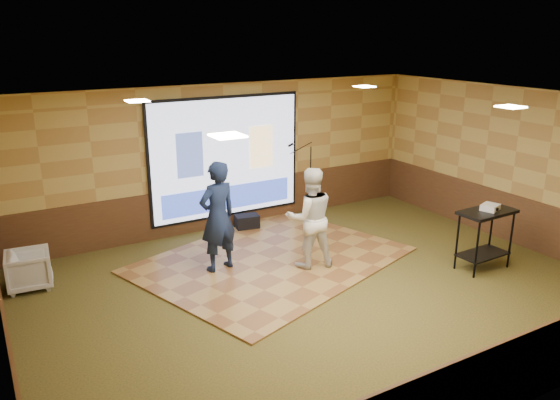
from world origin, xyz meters
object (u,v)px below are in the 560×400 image
player_right (310,218)px  projector_screen (226,159)px  banquet_chair (29,270)px  mic_stand (308,200)px  dance_floor (272,260)px  projector (490,207)px  duffel_bag (247,222)px  player_left (218,217)px  av_table (486,227)px

player_right → projector_screen: bearing=-66.1°
banquet_chair → mic_stand: bearing=-80.5°
dance_floor → banquet_chair: size_ratio=6.56×
projector_screen → player_right: bearing=-82.1°
banquet_chair → dance_floor: bearing=-99.3°
player_right → projector: player_right is taller
projector → duffel_bag: 4.81m
player_left → av_table: player_left is taller
player_left → mic_stand: 3.05m
banquet_chair → projector: bearing=-108.9°
mic_stand → dance_floor: bearing=-128.9°
dance_floor → player_left: (-0.99, 0.08, 0.98)m
player_left → duffel_bag: size_ratio=3.98×
projector_screen → player_left: bearing=-118.8°
dance_floor → mic_stand: (1.70, 1.43, 0.48)m
projector_screen → mic_stand: size_ratio=1.85×
projector_screen → av_table: 5.16m
banquet_chair → projector_screen: bearing=-70.4°
projector → mic_stand: (-1.40, 3.56, -0.63)m
projector_screen → dance_floor: bearing=-92.2°
player_right → banquet_chair: 4.68m
player_left → dance_floor: bearing=163.8°
projector_screen → mic_stand: (1.62, -0.60, -0.98)m
dance_floor → mic_stand: bearing=40.2°
player_left → duffel_bag: 2.27m
projector → banquet_chair: (-7.01, 3.14, -0.81)m
player_left → banquet_chair: 3.14m
projector_screen → player_left: size_ratio=1.73×
dance_floor → banquet_chair: 4.06m
player_right → projector: (2.66, -1.56, 0.20)m
player_right → banquet_chair: size_ratio=2.59×
mic_stand → duffel_bag: mic_stand is taller
dance_floor → player_right: player_right is taller
mic_stand → duffel_bag: 1.41m
banquet_chair → duffel_bag: 4.33m
projector → banquet_chair: bearing=137.0°
projector → player_right: bearing=130.7°
player_right → av_table: player_right is taller
projector_screen → av_table: projector_screen is taller
projector_screen → player_right: size_ratio=1.87×
player_right → banquet_chair: bearing=-3.9°
av_table → banquet_chair: 7.65m
av_table → mic_stand: mic_stand is taller
projector → banquet_chair: size_ratio=0.44×
av_table → mic_stand: 3.81m
projector_screen → duffel_bag: (0.28, -0.33, -1.32)m
projector_screen → projector: projector_screen is taller
dance_floor → projector: size_ratio=14.79×
duffel_bag → banquet_chair: bearing=-170.8°
player_left → banquet_chair: player_left is taller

